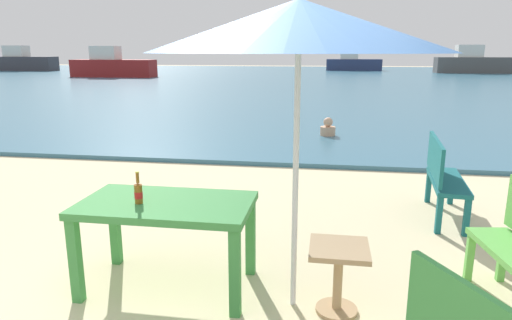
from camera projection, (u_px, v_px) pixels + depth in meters
name	position (u px, v px, depth m)	size (l,w,h in m)	color
sea_water	(322.00, 79.00, 31.75)	(120.00, 50.00, 0.08)	#386B84
picnic_table_green	(167.00, 214.00, 3.71)	(1.40, 0.80, 0.76)	#3D8C42
beer_bottle_amber	(138.00, 192.00, 3.62)	(0.07, 0.07, 0.26)	brown
patio_umbrella	(299.00, 26.00, 3.09)	(2.10, 2.10, 2.30)	silver
side_table_wood	(338.00, 269.00, 3.40)	(0.44, 0.44, 0.54)	tan
bench_teal_center	(442.00, 174.00, 5.35)	(0.48, 1.23, 0.95)	#196066
swimmer_person	(328.00, 128.00, 10.27)	(0.34, 0.34, 0.41)	tan
boat_sailboat	(22.00, 62.00, 43.81)	(6.51, 1.78, 2.37)	#38383F
boat_ferry	(353.00, 63.00, 44.30)	(5.29, 1.44, 1.93)	navy
boat_tanker	(112.00, 66.00, 33.28)	(6.10, 1.66, 2.22)	maroon
boat_barge	(474.00, 63.00, 39.15)	(6.55, 1.79, 2.38)	#4C4C4C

